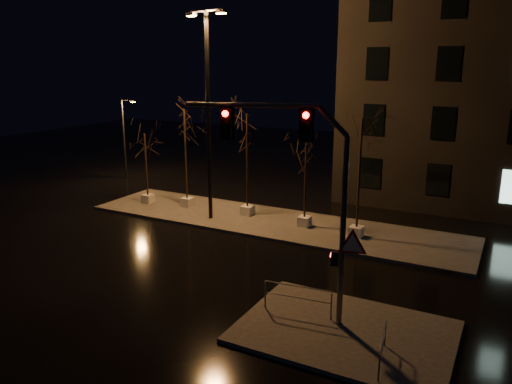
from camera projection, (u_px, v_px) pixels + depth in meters
The scene contains 13 objects.
ground at pixel (213, 259), 23.20m from camera, with size 90.00×90.00×0.00m, color black.
median at pixel (270, 222), 28.31m from camera, with size 22.00×5.00×0.15m, color #423F3B.
sidewalk_corner at pixel (345, 332), 16.78m from camera, with size 7.00×5.00×0.15m, color #423F3B.
tree_0 at pixel (145, 149), 31.11m from camera, with size 1.80×1.80×4.59m.
tree_1 at pixel (185, 131), 30.03m from camera, with size 1.80×1.80×6.21m.
tree_2 at pixel (247, 137), 28.28m from camera, with size 1.80×1.80×6.10m.
tree_3 at pixel (306, 161), 26.50m from camera, with size 1.80×1.80×4.80m.
tree_4 at pixel (361, 146), 24.56m from camera, with size 1.80×1.80×6.24m.
traffic_signal_mast at pixel (307, 184), 16.16m from camera, with size 5.90×1.79×7.46m.
streetlight_main at pixel (208, 103), 27.21m from camera, with size 2.84×0.93×11.41m.
streetlight_far at pixel (125, 136), 38.71m from camera, with size 1.18×0.50×6.14m.
guard_rail_a at pixel (298, 295), 17.68m from camera, with size 2.48×0.33×1.08m.
guard_rail_b at pixel (383, 344), 14.77m from camera, with size 0.35×1.97×0.94m.
Camera 1 is at (11.92, -18.21, 8.84)m, focal length 35.00 mm.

